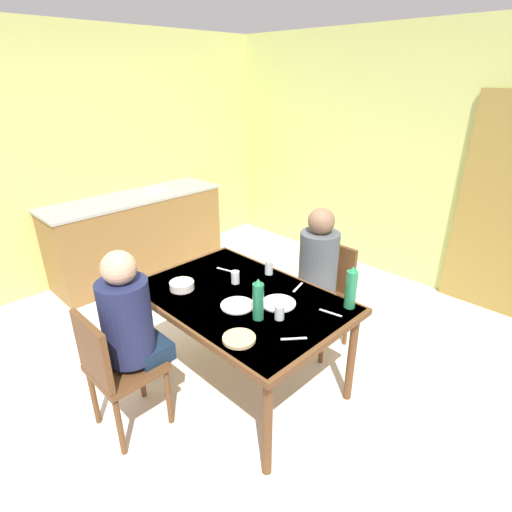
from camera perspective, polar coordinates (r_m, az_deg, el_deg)
ground_plane at (r=3.30m, az=-5.90°, el=-15.39°), size 6.63×6.63×0.00m
wall_back at (r=4.65m, az=18.94°, el=12.93°), size 4.73×0.10×2.57m
wall_left at (r=4.88m, az=-18.22°, el=13.51°), size 0.10×3.82×2.57m
door_wooden at (r=4.27m, az=31.71°, el=5.65°), size 0.80×0.05×2.00m
kitchen_counter at (r=4.76m, az=-16.35°, el=2.95°), size 0.61×1.95×0.91m
dining_table at (r=2.77m, az=-2.20°, el=-6.88°), size 1.44×0.97×0.73m
chair_near_diner at (r=2.65m, az=-19.42°, el=-14.58°), size 0.40×0.40×0.87m
chair_far_diner at (r=3.35m, az=9.77°, el=-4.72°), size 0.40×0.40×0.87m
person_near_diner at (r=2.54m, az=-17.56°, el=-8.38°), size 0.30×0.37×0.77m
person_far_diner at (r=3.12m, az=8.67°, el=-1.05°), size 0.30×0.37×0.77m
water_bottle_green_near at (r=2.44m, az=0.31°, el=-6.28°), size 0.07×0.07×0.27m
water_bottle_green_far at (r=2.62m, az=13.32°, el=-4.46°), size 0.07×0.07×0.29m
serving_bowl_center at (r=2.86m, az=-10.44°, el=-4.11°), size 0.17×0.17×0.05m
dinner_plate_near_left at (r=2.63m, az=-2.66°, el=-6.98°), size 0.22×0.22×0.01m
dinner_plate_near_right at (r=2.65m, az=3.21°, el=-6.68°), size 0.23×0.23×0.01m
drinking_glass_by_near_diner at (r=3.01m, az=1.84°, el=-1.63°), size 0.06×0.06×0.11m
drinking_glass_by_far_diner at (r=2.48m, az=3.34°, el=-7.95°), size 0.06×0.06×0.09m
drinking_glass_spare_center at (r=2.89m, az=-2.95°, el=-3.03°), size 0.06×0.06×0.09m
bread_plate_sliced at (r=2.32m, az=-2.41°, el=-11.61°), size 0.19×0.19×0.02m
cutlery_knife_near at (r=3.10m, az=-4.39°, el=-1.96°), size 0.15×0.06×0.00m
cutlery_fork_near at (r=2.86m, az=5.96°, el=-4.41°), size 0.06×0.15×0.00m
cutlery_knife_far at (r=2.34m, az=5.38°, el=-11.57°), size 0.11×0.13×0.00m
cutlery_fork_far at (r=2.60m, az=10.49°, el=-7.91°), size 0.15×0.05×0.00m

